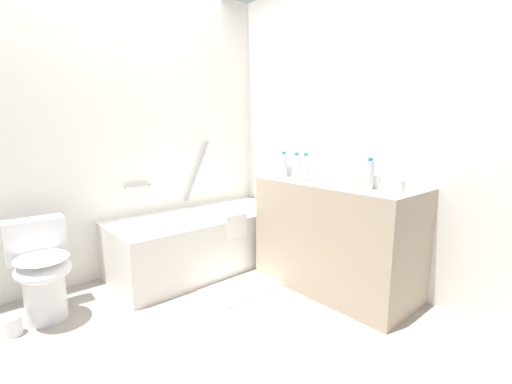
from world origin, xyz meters
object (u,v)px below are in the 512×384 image
object	(u,v)px
toilet	(42,270)
drinking_glass_0	(376,181)
sink_basin	(339,180)
sink_faucet	(353,178)
water_bottle_2	(284,165)
bath_mat	(242,288)
toilet_paper_roll	(12,326)
drinking_glass_1	(400,186)
water_bottle_0	(369,175)
bathtub	(204,238)
water_bottle_3	(305,167)
drinking_glass_3	(289,171)
water_bottle_1	(297,166)
drinking_glass_2	(317,175)

from	to	relation	value
toilet	drinking_glass_0	xyz separation A→B (m)	(1.84, -1.35, 0.57)
sink_basin	sink_faucet	xyz separation A→B (m)	(0.18, -0.00, 0.00)
water_bottle_2	bath_mat	world-z (taller)	water_bottle_2
sink_faucet	toilet_paper_roll	world-z (taller)	sink_faucet
sink_basin	drinking_glass_1	xyz separation A→B (m)	(0.02, -0.46, 0.01)
water_bottle_2	water_bottle_0	bearing A→B (deg)	-90.36
bathtub	water_bottle_3	xyz separation A→B (m)	(0.48, -0.79, 0.69)
bathtub	toilet	xyz separation A→B (m)	(-1.30, -0.04, 0.07)
water_bottle_0	drinking_glass_3	distance (m)	0.84
sink_faucet	toilet_paper_roll	xyz separation A→B (m)	(-2.20, 0.96, -0.83)
water_bottle_2	bath_mat	distance (m)	1.08
drinking_glass_0	water_bottle_2	bearing A→B (deg)	95.02
water_bottle_2	drinking_glass_0	xyz separation A→B (m)	(0.07, -0.83, -0.05)
water_bottle_1	toilet_paper_roll	xyz separation A→B (m)	(-2.05, 0.51, -0.90)
water_bottle_0	toilet_paper_roll	bearing A→B (deg)	147.86
water_bottle_3	bath_mat	distance (m)	1.10
toilet	sink_faucet	size ratio (longest dim) A/B	4.45
water_bottle_3	toilet_paper_roll	distance (m)	2.28
sink_faucet	water_bottle_3	world-z (taller)	water_bottle_3
bathtub	toilet_paper_roll	xyz separation A→B (m)	(-1.51, -0.14, -0.21)
water_bottle_2	drinking_glass_2	world-z (taller)	water_bottle_2
drinking_glass_1	bath_mat	distance (m)	1.43
water_bottle_2	drinking_glass_1	distance (m)	1.01
bath_mat	drinking_glass_0	bearing A→B (deg)	-54.48
drinking_glass_3	toilet_paper_roll	distance (m)	2.26
drinking_glass_2	water_bottle_2	bearing A→B (deg)	105.63
water_bottle_3	toilet_paper_roll	size ratio (longest dim) A/B	1.78
toilet	sink_faucet	distance (m)	2.32
sink_faucet	water_bottle_2	world-z (taller)	water_bottle_2
sink_basin	toilet	bearing A→B (deg)	149.58
water_bottle_0	drinking_glass_0	distance (m)	0.09
water_bottle_3	drinking_glass_0	size ratio (longest dim) A/B	2.25
water_bottle_0	water_bottle_3	world-z (taller)	same
drinking_glass_0	toilet	bearing A→B (deg)	143.85
water_bottle_3	toilet	bearing A→B (deg)	157.10
toilet	bath_mat	distance (m)	1.43
sink_faucet	water_bottle_3	size ratio (longest dim) A/B	0.71
drinking_glass_1	sink_basin	bearing A→B (deg)	91.89
bathtub	sink_faucet	bearing A→B (deg)	-58.01
drinking_glass_3	bath_mat	xyz separation A→B (m)	(-0.58, -0.05, -0.90)
toilet	water_bottle_0	size ratio (longest dim) A/B	3.14
drinking_glass_0	drinking_glass_2	size ratio (longest dim) A/B	1.24
water_bottle_0	water_bottle_2	world-z (taller)	same
sink_basin	bathtub	bearing A→B (deg)	114.73
bathtub	drinking_glass_0	xyz separation A→B (m)	(0.54, -1.39, 0.64)
water_bottle_2	drinking_glass_3	world-z (taller)	water_bottle_2
water_bottle_1	bath_mat	bearing A→B (deg)	174.74
water_bottle_1	drinking_glass_3	size ratio (longest dim) A/B	2.42
water_bottle_1	drinking_glass_2	xyz separation A→B (m)	(0.01, -0.21, -0.06)
toilet	water_bottle_2	size ratio (longest dim) A/B	3.13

